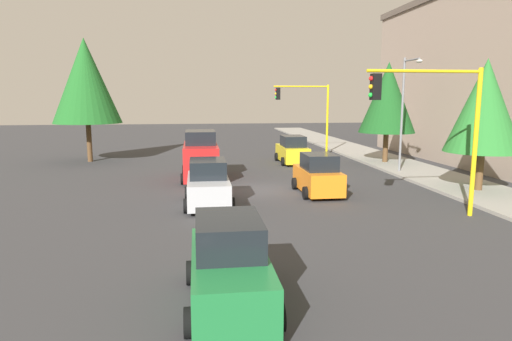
% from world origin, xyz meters
% --- Properties ---
extents(ground_plane, '(120.00, 120.00, 0.00)m').
position_xyz_m(ground_plane, '(0.00, 0.00, 0.00)').
color(ground_plane, '#353538').
extents(sidewalk_kerb, '(80.00, 4.00, 0.15)m').
position_xyz_m(sidewalk_kerb, '(-5.00, 10.50, 0.07)').
color(sidewalk_kerb, gray).
rests_on(sidewalk_kerb, ground).
extents(lane_arrow_near, '(2.40, 1.10, 1.10)m').
position_xyz_m(lane_arrow_near, '(11.51, -3.00, 0.01)').
color(lane_arrow_near, silver).
rests_on(lane_arrow_near, ground).
extents(apartment_block, '(22.97, 9.30, 12.16)m').
position_xyz_m(apartment_block, '(-7.69, 18.50, 6.09)').
color(apartment_block, gray).
rests_on(apartment_block, ground).
extents(traffic_signal_near_left, '(0.36, 4.59, 5.76)m').
position_xyz_m(traffic_signal_near_left, '(6.00, 5.71, 4.07)').
color(traffic_signal_near_left, yellow).
rests_on(traffic_signal_near_left, ground).
extents(traffic_signal_far_left, '(0.36, 4.59, 5.69)m').
position_xyz_m(traffic_signal_far_left, '(-14.00, 5.70, 4.02)').
color(traffic_signal_far_left, yellow).
rests_on(traffic_signal_far_left, ground).
extents(street_lamp_curbside, '(2.15, 0.28, 7.00)m').
position_xyz_m(street_lamp_curbside, '(-3.61, 9.20, 4.35)').
color(street_lamp_curbside, slate).
rests_on(street_lamp_curbside, ground).
extents(tree_opposite_side, '(4.83, 4.83, 8.85)m').
position_xyz_m(tree_opposite_side, '(-12.00, -11.00, 5.82)').
color(tree_opposite_side, brown).
rests_on(tree_opposite_side, ground).
extents(tree_roadside_near, '(3.56, 3.56, 6.48)m').
position_xyz_m(tree_roadside_near, '(2.00, 10.50, 4.24)').
color(tree_roadside_near, brown).
rests_on(tree_roadside_near, ground).
extents(tree_roadside_mid, '(3.88, 3.88, 7.08)m').
position_xyz_m(tree_roadside_mid, '(-8.00, 10.00, 4.64)').
color(tree_roadside_mid, brown).
rests_on(tree_roadside_mid, ground).
extents(delivery_van_red, '(4.80, 2.22, 2.77)m').
position_xyz_m(delivery_van_red, '(-3.63, -3.01, 1.28)').
color(delivery_van_red, red).
rests_on(delivery_van_red, ground).
extents(car_silver, '(4.09, 2.07, 1.98)m').
position_xyz_m(car_silver, '(2.81, -2.77, 0.90)').
color(car_silver, '#B2B5BA').
rests_on(car_silver, ground).
extents(car_yellow, '(4.11, 2.04, 1.98)m').
position_xyz_m(car_yellow, '(-9.26, 3.57, 0.90)').
color(car_yellow, yellow).
rests_on(car_yellow, ground).
extents(car_orange, '(3.79, 1.96, 1.98)m').
position_xyz_m(car_orange, '(1.19, 2.58, 0.90)').
color(car_orange, orange).
rests_on(car_orange, ground).
extents(car_green, '(4.12, 1.98, 1.98)m').
position_xyz_m(car_green, '(12.51, -2.56, 0.90)').
color(car_green, '#1E7238').
rests_on(car_green, ground).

